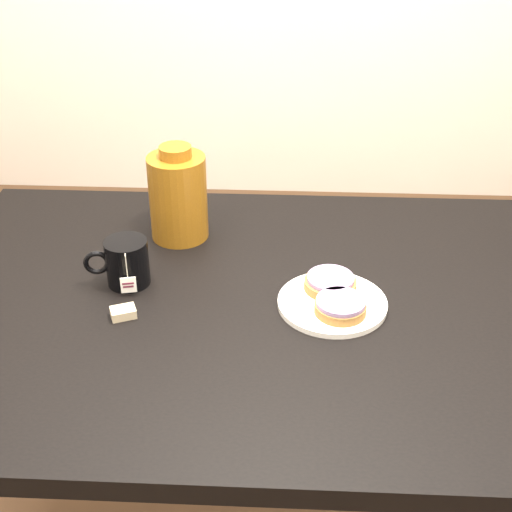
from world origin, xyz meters
name	(u,v)px	position (x,y,z in m)	size (l,w,h in m)	color
table	(280,335)	(0.00, 0.00, 0.67)	(1.40, 0.90, 0.75)	black
plate	(332,302)	(0.10, -0.01, 0.76)	(0.21, 0.21, 0.02)	white
bagel_back	(330,283)	(0.09, 0.03, 0.77)	(0.13, 0.13, 0.03)	brown
bagel_front	(340,306)	(0.11, -0.05, 0.77)	(0.12, 0.12, 0.03)	brown
mug	(126,262)	(-0.30, 0.05, 0.80)	(0.13, 0.10, 0.09)	black
teabag_pouch	(123,313)	(-0.29, -0.07, 0.76)	(0.04, 0.03, 0.02)	#C6B793
bagel_package	(178,196)	(-0.23, 0.24, 0.85)	(0.14, 0.14, 0.21)	#59320B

